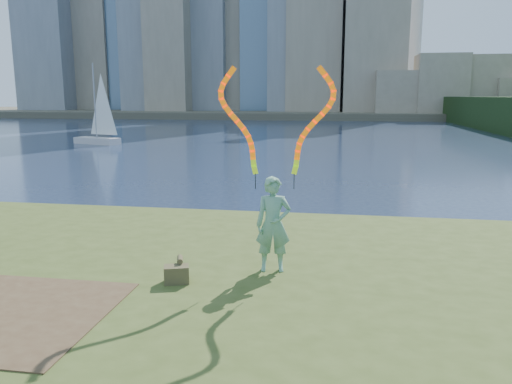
# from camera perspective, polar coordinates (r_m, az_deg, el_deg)

# --- Properties ---
(ground) EXTENTS (320.00, 320.00, 0.00)m
(ground) POSITION_cam_1_polar(r_m,az_deg,el_deg) (10.99, -6.64, -11.34)
(ground) COLOR #1A2741
(ground) RESTS_ON ground
(grassy_knoll) EXTENTS (20.00, 18.00, 0.80)m
(grassy_knoll) POSITION_cam_1_polar(r_m,az_deg,el_deg) (8.86, -10.87, -14.76)
(grassy_knoll) COLOR #3B4C1B
(grassy_knoll) RESTS_ON ground
(dirt_patch) EXTENTS (3.20, 3.00, 0.02)m
(dirt_patch) POSITION_cam_1_polar(r_m,az_deg,el_deg) (8.94, -26.77, -12.26)
(dirt_patch) COLOR #47331E
(dirt_patch) RESTS_ON grassy_knoll
(far_shore) EXTENTS (320.00, 40.00, 1.20)m
(far_shore) POSITION_cam_1_polar(r_m,az_deg,el_deg) (104.86, 7.84, 8.91)
(far_shore) COLOR #504B3B
(far_shore) RESTS_ON ground
(woman_with_ribbons) EXTENTS (2.12, 0.56, 4.21)m
(woman_with_ribbons) POSITION_cam_1_polar(r_m,az_deg,el_deg) (9.52, 2.03, -0.96)
(woman_with_ribbons) COLOR #207A4F
(woman_with_ribbons) RESTS_ON grassy_knoll
(canvas_bag) EXTENTS (0.52, 0.58, 0.43)m
(canvas_bag) POSITION_cam_1_polar(r_m,az_deg,el_deg) (9.32, -9.03, -9.14)
(canvas_bag) COLOR #494228
(canvas_bag) RESTS_ON grassy_knoll
(sailboat) EXTENTS (4.55, 2.70, 6.92)m
(sailboat) POSITION_cam_1_polar(r_m,az_deg,el_deg) (45.63, -17.56, 6.72)
(sailboat) COLOR silver
(sailboat) RESTS_ON ground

